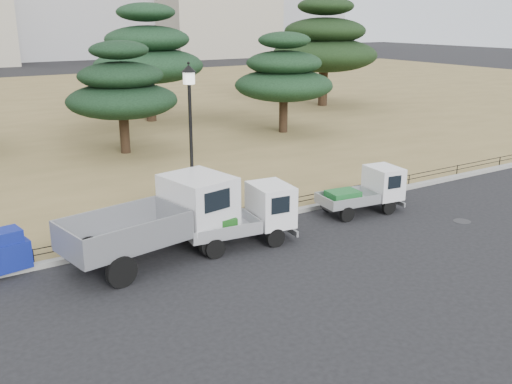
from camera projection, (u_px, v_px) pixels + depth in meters
ground at (290, 248)px, 17.59m from camera, size 220.00×220.00×0.00m
lawn at (53, 112)px, 42.38m from camera, size 120.00×56.00×0.15m
curb at (247, 221)px, 19.67m from camera, size 120.00×0.25×0.16m
truck_large at (161, 217)px, 16.62m from camera, size 5.40×2.90×2.23m
truck_kei_front at (247, 216)px, 17.74m from camera, size 3.55×1.79×1.81m
truck_kei_rear at (366, 191)px, 20.65m from camera, size 3.19×1.62×1.61m
street_lamp at (190, 120)px, 17.90m from camera, size 0.47×0.47×5.30m
pipe_fence at (245, 210)px, 19.69m from camera, size 38.00×0.04×0.40m
manhole at (462, 221)px, 19.90m from camera, size 0.60×0.60×0.01m
pine_center_left at (122, 89)px, 28.36m from camera, size 5.52×5.52×5.61m
pine_center_right at (148, 54)px, 37.01m from camera, size 7.14×7.14×7.58m
pine_east_near at (284, 75)px, 33.58m from camera, size 5.83×5.83×5.89m
pine_east_far at (324, 44)px, 43.57m from camera, size 8.10×8.10×8.14m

